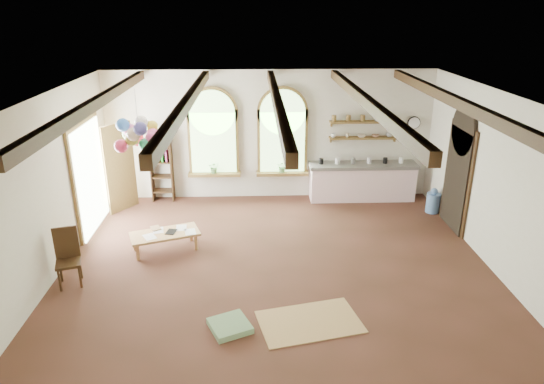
{
  "coord_description": "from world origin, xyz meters",
  "views": [
    {
      "loc": [
        -0.38,
        -8.16,
        4.61
      ],
      "look_at": [
        -0.06,
        0.6,
        1.22
      ],
      "focal_mm": 32.0,
      "sensor_mm": 36.0,
      "label": 1
    }
  ],
  "objects_px": {
    "kitchen_counter": "(362,181)",
    "side_chair": "(70,269)",
    "balloon_cluster": "(139,135)",
    "coffee_table": "(165,235)"
  },
  "relations": [
    {
      "from": "kitchen_counter",
      "to": "side_chair",
      "type": "relative_size",
      "value": 2.6
    },
    {
      "from": "side_chair",
      "to": "kitchen_counter",
      "type": "bearing_deg",
      "value": 32.65
    },
    {
      "from": "kitchen_counter",
      "to": "coffee_table",
      "type": "xyz_separation_m",
      "value": [
        -4.5,
        -2.6,
        -0.14
      ]
    },
    {
      "from": "coffee_table",
      "to": "side_chair",
      "type": "relative_size",
      "value": 1.41
    },
    {
      "from": "kitchen_counter",
      "to": "side_chair",
      "type": "xyz_separation_m",
      "value": [
        -5.96,
        -3.82,
        -0.18
      ]
    },
    {
      "from": "kitchen_counter",
      "to": "balloon_cluster",
      "type": "height_order",
      "value": "balloon_cluster"
    },
    {
      "from": "kitchen_counter",
      "to": "coffee_table",
      "type": "bearing_deg",
      "value": -149.98
    },
    {
      "from": "kitchen_counter",
      "to": "balloon_cluster",
      "type": "xyz_separation_m",
      "value": [
        -4.87,
        -2.4,
        1.86
      ]
    },
    {
      "from": "kitchen_counter",
      "to": "balloon_cluster",
      "type": "bearing_deg",
      "value": -153.76
    },
    {
      "from": "kitchen_counter",
      "to": "balloon_cluster",
      "type": "relative_size",
      "value": 2.32
    }
  ]
}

